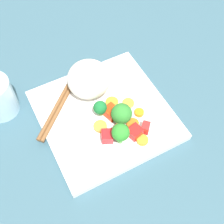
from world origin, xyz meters
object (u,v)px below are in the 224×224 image
(broccoli_floret_0, at_px, (100,107))
(rice_mound, at_px, (89,79))
(chopstick_pair, at_px, (61,102))
(carrot_slice_2, at_px, (100,126))
(square_plate, at_px, (105,115))

(broccoli_floret_0, bearing_deg, rice_mound, 176.58)
(rice_mound, xyz_separation_m, chopstick_pair, (0.00, -0.07, -0.04))
(broccoli_floret_0, xyz_separation_m, chopstick_pair, (-0.06, -0.07, -0.02))
(rice_mound, height_order, carrot_slice_2, rice_mound)
(square_plate, relative_size, chopstick_pair, 1.70)
(square_plate, relative_size, broccoli_floret_0, 6.55)
(square_plate, xyz_separation_m, chopstick_pair, (-0.06, -0.08, 0.01))
(square_plate, distance_m, carrot_slice_2, 0.04)
(square_plate, height_order, chopstick_pair, chopstick_pair)
(square_plate, distance_m, chopstick_pair, 0.10)
(carrot_slice_2, height_order, chopstick_pair, chopstick_pair)
(square_plate, xyz_separation_m, broccoli_floret_0, (-0.00, -0.01, 0.03))
(broccoli_floret_0, bearing_deg, carrot_slice_2, -22.69)
(rice_mound, relative_size, broccoli_floret_0, 2.30)
(chopstick_pair, bearing_deg, carrot_slice_2, 74.15)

